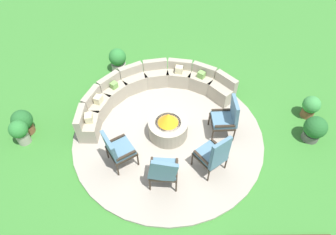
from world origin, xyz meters
name	(u,v)px	position (x,y,z in m)	size (l,w,h in m)	color
ground_plane	(168,135)	(0.00, 0.00, 0.00)	(24.00, 24.00, 0.00)	#387A2D
patio_circle	(168,135)	(0.00, 0.00, 0.03)	(4.69, 4.69, 0.06)	#9E9384
fire_pit	(168,127)	(0.00, 0.00, 0.34)	(0.96, 0.96, 0.72)	#9E937F
curved_stone_bench	(150,90)	(-0.47, 1.31, 0.36)	(4.00, 2.46, 0.72)	#9E937F
lounge_chair_front_left	(117,149)	(-1.11, -0.83, 0.60)	(0.76, 0.79, 1.03)	#2D2319
lounge_chair_front_right	(163,170)	(-0.11, -1.38, 0.60)	(0.65, 0.57, 1.05)	#2D2319
lounge_chair_back_left	(214,154)	(0.96, -1.02, 0.63)	(0.79, 0.82, 1.14)	#2D2319
lounge_chair_back_right	(227,117)	(1.40, 0.05, 0.62)	(0.60, 0.60, 1.08)	#2D2319
potted_plant_0	(311,106)	(3.68, 0.64, 0.35)	(0.45, 0.45, 0.64)	brown
potted_plant_1	(23,122)	(-3.55, 0.17, 0.37)	(0.50, 0.50, 0.68)	brown
potted_plant_2	(20,131)	(-3.52, -0.16, 0.39)	(0.43, 0.43, 0.69)	#A89E8E
potted_plant_3	(315,129)	(3.51, -0.12, 0.37)	(0.54, 0.54, 0.69)	#605B56
potted_plant_4	(118,59)	(-1.49, 2.62, 0.40)	(0.51, 0.51, 0.74)	#A89E8E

